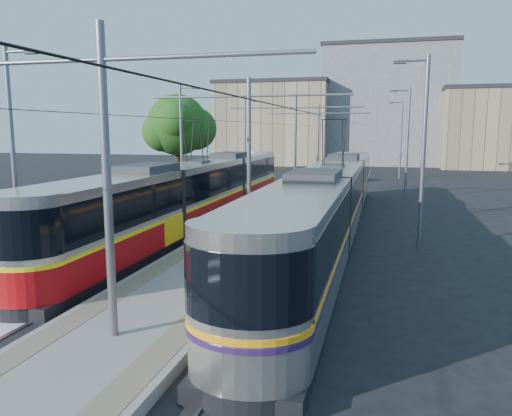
# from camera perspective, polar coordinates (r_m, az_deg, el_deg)

# --- Properties ---
(ground) EXTENTS (160.00, 160.00, 0.00)m
(ground) POSITION_cam_1_polar(r_m,az_deg,el_deg) (15.87, -8.49, -9.61)
(ground) COLOR black
(ground) RESTS_ON ground
(platform) EXTENTS (4.00, 50.00, 0.30)m
(platform) POSITION_cam_1_polar(r_m,az_deg,el_deg) (31.77, 3.48, 0.09)
(platform) COLOR gray
(platform) RESTS_ON ground
(tactile_strip_left) EXTENTS (0.70, 50.00, 0.01)m
(tactile_strip_left) POSITION_cam_1_polar(r_m,az_deg,el_deg) (32.05, 0.94, 0.47)
(tactile_strip_left) COLOR gray
(tactile_strip_left) RESTS_ON platform
(tactile_strip_right) EXTENTS (0.70, 50.00, 0.01)m
(tactile_strip_right) POSITION_cam_1_polar(r_m,az_deg,el_deg) (31.51, 6.07, 0.27)
(tactile_strip_right) COLOR gray
(tactile_strip_right) RESTS_ON platform
(rails) EXTENTS (8.71, 70.00, 0.03)m
(rails) POSITION_cam_1_polar(r_m,az_deg,el_deg) (31.79, 3.48, -0.15)
(rails) COLOR gray
(rails) RESTS_ON ground
(track_arrow) EXTENTS (1.20, 5.00, 0.01)m
(track_arrow) POSITION_cam_1_polar(r_m,az_deg,el_deg) (15.28, -25.88, -11.15)
(track_arrow) COLOR silver
(track_arrow) RESTS_ON ground
(tram_left) EXTENTS (2.43, 28.56, 5.50)m
(tram_left) POSITION_cam_1_polar(r_m,az_deg,el_deg) (26.64, -6.68, 1.73)
(tram_left) COLOR black
(tram_left) RESTS_ON ground
(tram_right) EXTENTS (2.43, 32.15, 5.50)m
(tram_right) POSITION_cam_1_polar(r_m,az_deg,el_deg) (24.03, 8.71, 1.26)
(tram_right) COLOR black
(tram_right) RESTS_ON ground
(catenary) EXTENTS (9.20, 70.00, 7.00)m
(catenary) POSITION_cam_1_polar(r_m,az_deg,el_deg) (28.61, 2.46, 7.93)
(catenary) COLOR slate
(catenary) RESTS_ON platform
(street_lamps) EXTENTS (15.18, 38.22, 8.00)m
(street_lamps) POSITION_cam_1_polar(r_m,az_deg,el_deg) (35.34, 4.79, 7.54)
(street_lamps) COLOR slate
(street_lamps) RESTS_ON ground
(shelter) EXTENTS (1.00, 1.27, 2.45)m
(shelter) POSITION_cam_1_polar(r_m,az_deg,el_deg) (31.55, 5.43, 2.63)
(shelter) COLOR black
(shelter) RESTS_ON platform
(tree) EXTENTS (5.41, 5.00, 7.86)m
(tree) POSITION_cam_1_polar(r_m,az_deg,el_deg) (41.31, -8.44, 9.24)
(tree) COLOR #382314
(tree) RESTS_ON ground
(building_left) EXTENTS (16.32, 12.24, 11.97)m
(building_left) POSITION_cam_1_polar(r_m,az_deg,el_deg) (75.54, 2.28, 9.66)
(building_left) COLOR tan
(building_left) RESTS_ON ground
(building_centre) EXTENTS (18.36, 14.28, 16.97)m
(building_centre) POSITION_cam_1_polar(r_m,az_deg,el_deg) (77.91, 14.75, 11.19)
(building_centre) COLOR gray
(building_centre) RESTS_ON ground
(building_right) EXTENTS (14.28, 10.20, 10.54)m
(building_right) POSITION_cam_1_polar(r_m,az_deg,el_deg) (73.19, 25.79, 8.25)
(building_right) COLOR tan
(building_right) RESTS_ON ground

